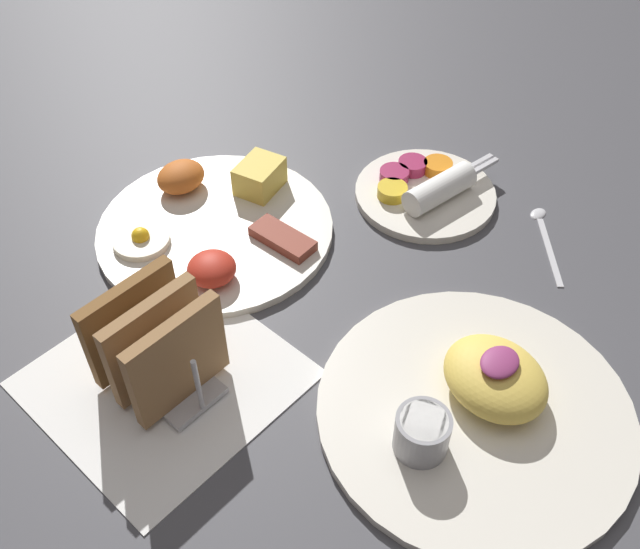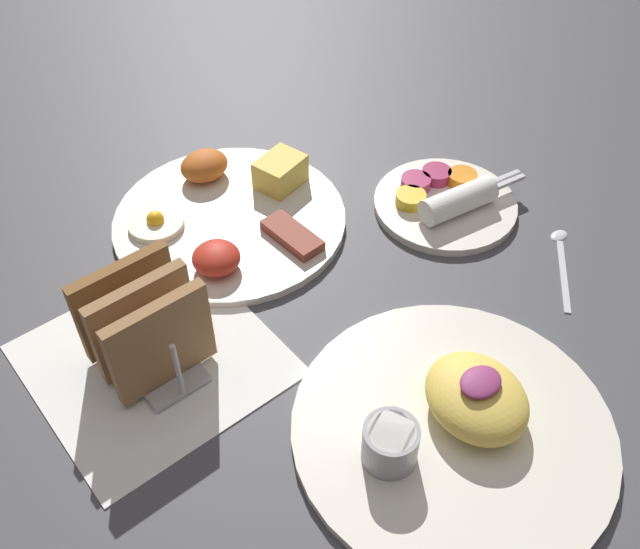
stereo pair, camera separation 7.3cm
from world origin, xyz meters
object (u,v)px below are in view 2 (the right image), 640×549
at_px(plate_foreground, 454,421).
at_px(toast_rack, 145,326).
at_px(plate_condiments, 446,200).
at_px(plate_breakfast, 230,213).

height_order(plate_foreground, toast_rack, toast_rack).
bearing_deg(plate_condiments, plate_breakfast, 145.87).
xyz_separation_m(plate_breakfast, plate_foreground, (-0.01, -0.36, 0.00)).
distance_m(plate_breakfast, toast_rack, 0.22).
relative_size(plate_breakfast, plate_foreground, 0.94).
distance_m(plate_foreground, toast_rack, 0.29).
height_order(plate_breakfast, plate_condiments, plate_breakfast).
distance_m(plate_breakfast, plate_condiments, 0.26).
relative_size(plate_foreground, toast_rack, 2.49).
bearing_deg(plate_condiments, toast_rack, 176.94).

